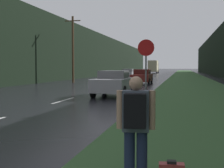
% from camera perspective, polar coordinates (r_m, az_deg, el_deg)
% --- Properties ---
extents(grass_verge, '(6.00, 240.00, 0.02)m').
position_cam_1_polar(grass_verge, '(42.71, 13.99, 0.73)').
color(grass_verge, '#33562D').
rests_on(grass_verge, ground_plane).
extents(lane_stripe_c, '(0.12, 3.00, 0.01)m').
position_cam_1_polar(lane_stripe_c, '(16.33, -8.82, -2.98)').
color(lane_stripe_c, silver).
rests_on(lane_stripe_c, ground_plane).
extents(lane_stripe_d, '(0.12, 3.00, 0.01)m').
position_cam_1_polar(lane_stripe_d, '(22.96, -2.42, -1.19)').
color(lane_stripe_d, silver).
rests_on(lane_stripe_d, ground_plane).
extents(lane_stripe_e, '(0.12, 3.00, 0.01)m').
position_cam_1_polar(lane_stripe_e, '(29.76, 1.08, -0.20)').
color(lane_stripe_e, silver).
rests_on(lane_stripe_e, ground_plane).
extents(treeline_far_side, '(2.00, 140.00, 8.01)m').
position_cam_1_polar(treeline_far_side, '(55.06, -4.20, 5.49)').
color(treeline_far_side, black).
rests_on(treeline_far_side, ground_plane).
extents(utility_pole_far, '(1.80, 0.24, 7.34)m').
position_cam_1_polar(utility_pole_far, '(35.15, -7.16, 6.48)').
color(utility_pole_far, '#4C3823').
rests_on(utility_pole_far, ground_plane).
extents(stop_sign, '(0.69, 0.07, 2.87)m').
position_cam_1_polar(stop_sign, '(13.02, 6.22, 3.26)').
color(stop_sign, slate).
rests_on(stop_sign, ground_plane).
extents(hitchhiker_with_backpack, '(0.55, 0.42, 1.60)m').
position_cam_1_polar(hitchhiker_with_backpack, '(4.46, 4.34, -7.33)').
color(hitchhiker_with_backpack, '#1E2847').
rests_on(hitchhiker_with_backpack, ground_plane).
extents(car_passing_near, '(1.93, 4.19, 1.51)m').
position_cam_1_polar(car_passing_near, '(18.50, 0.24, 0.17)').
color(car_passing_near, '#9E9EA3').
rests_on(car_passing_near, ground_plane).
extents(car_passing_far, '(1.89, 4.76, 1.49)m').
position_cam_1_polar(car_passing_far, '(31.98, 5.51, 1.36)').
color(car_passing_far, maroon).
rests_on(car_passing_far, ground_plane).
extents(car_oncoming, '(1.84, 4.76, 1.45)m').
position_cam_1_polar(car_oncoming, '(47.63, 3.04, 1.94)').
color(car_oncoming, '#9E9EA3').
rests_on(car_oncoming, ground_plane).
extents(delivery_truck, '(2.64, 8.02, 3.53)m').
position_cam_1_polar(delivery_truck, '(89.73, 7.57, 3.19)').
color(delivery_truck, '#6E684F').
rests_on(delivery_truck, ground_plane).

